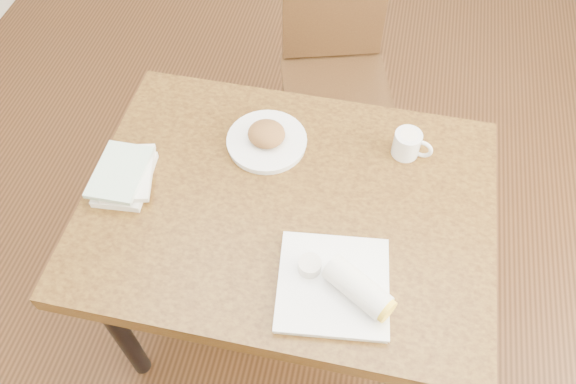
% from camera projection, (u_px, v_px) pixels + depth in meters
% --- Properties ---
extents(ground, '(4.00, 5.00, 0.01)m').
position_uv_depth(ground, '(288.00, 310.00, 2.20)').
color(ground, '#472814').
rests_on(ground, ground).
extents(table, '(1.16, 0.86, 0.75)m').
position_uv_depth(table, '(288.00, 218.00, 1.66)').
color(table, brown).
rests_on(table, ground).
extents(chair_far, '(0.52, 0.52, 0.95)m').
position_uv_depth(chair_far, '(335.00, 62.00, 2.22)').
color(chair_far, '#3E2811').
rests_on(chair_far, ground).
extents(plate_scone, '(0.24, 0.24, 0.08)m').
position_uv_depth(plate_scone, '(267.00, 139.00, 1.69)').
color(plate_scone, white).
rests_on(plate_scone, table).
extents(coffee_mug, '(0.12, 0.08, 0.08)m').
position_uv_depth(coffee_mug, '(408.00, 144.00, 1.66)').
color(coffee_mug, white).
rests_on(coffee_mug, table).
extents(plate_burrito, '(0.32, 0.31, 0.09)m').
position_uv_depth(plate_burrito, '(341.00, 285.00, 1.41)').
color(plate_burrito, white).
rests_on(plate_burrito, table).
extents(book_stack, '(0.18, 0.23, 0.05)m').
position_uv_depth(book_stack, '(125.00, 175.00, 1.61)').
color(book_stack, white).
rests_on(book_stack, table).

